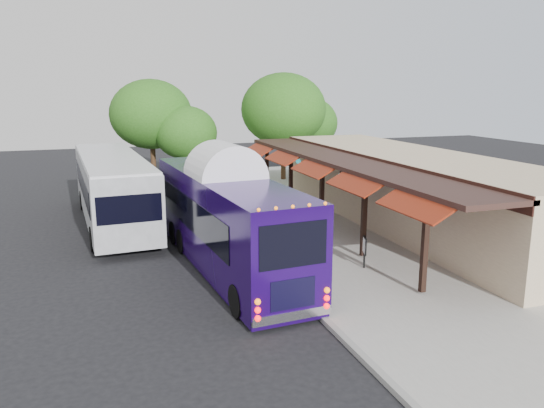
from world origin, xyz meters
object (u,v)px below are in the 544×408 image
object	(u,v)px
coach_bus	(226,215)
ped_c	(216,188)
city_bus	(112,186)
ped_a	(288,229)
ped_b	(231,200)
sign_board	(365,247)
ped_d	(263,215)

from	to	relation	value
coach_bus	ped_c	xyz separation A→B (m)	(2.05, 10.64, -1.01)
city_bus	ped_a	distance (m)	9.73
coach_bus	city_bus	distance (m)	8.98
city_bus	ped_b	size ratio (longest dim) A/B	7.29
city_bus	sign_board	distance (m)	13.36
coach_bus	sign_board	world-z (taller)	coach_bus
ped_b	sign_board	distance (m)	9.71
coach_bus	ped_a	bearing A→B (deg)	16.87
city_bus	ped_a	bearing A→B (deg)	-50.02
ped_d	sign_board	distance (m)	5.67
ped_d	sign_board	xyz separation A→B (m)	(2.21, -5.22, -0.17)
ped_a	ped_b	bearing A→B (deg)	103.01
coach_bus	ped_b	xyz separation A→B (m)	(2.05, 7.18, -0.98)
ped_d	coach_bus	bearing A→B (deg)	51.61
ped_b	ped_c	xyz separation A→B (m)	(0.00, 3.46, -0.03)
coach_bus	ped_d	size ratio (longest dim) A/B	6.08
ped_a	coach_bus	bearing A→B (deg)	-153.80
ped_a	sign_board	world-z (taller)	ped_a
city_bus	ped_a	xyz separation A→B (m)	(6.65, -7.03, -0.96)
ped_a	ped_c	size ratio (longest dim) A/B	0.92
ped_d	ped_c	bearing A→B (deg)	-86.60
coach_bus	city_bus	bearing A→B (deg)	110.07
sign_board	ped_d	bearing A→B (deg)	131.74
ped_b	sign_board	world-z (taller)	ped_b
ped_c	ped_b	bearing A→B (deg)	48.79
coach_bus	ped_b	distance (m)	7.53
city_bus	ped_c	bearing A→B (deg)	19.66
ped_b	city_bus	bearing A→B (deg)	-11.87
ped_b	sign_board	size ratio (longest dim) A/B	1.49
ped_d	sign_board	size ratio (longest dim) A/B	1.65
coach_bus	ped_b	size ratio (longest dim) A/B	6.72
ped_b	ped_d	bearing A→B (deg)	93.37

